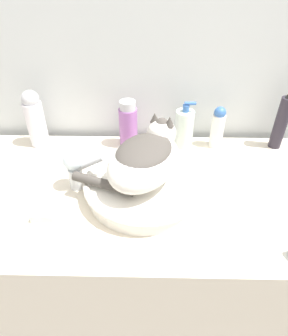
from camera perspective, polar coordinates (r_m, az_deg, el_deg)
wall_back at (r=1.11m, az=-1.14°, el=24.28°), size 8.00×0.05×2.40m
vanity_counter at (r=1.26m, az=-1.32°, el=-18.23°), size 1.19×0.63×0.83m
sink_basin at (r=0.91m, az=0.02°, el=-3.30°), size 0.36×0.36×0.06m
cat at (r=0.86m, az=0.24°, el=2.11°), size 0.35×0.32×0.16m
faucet at (r=0.92m, az=-12.83°, el=0.38°), size 0.13×0.06×0.14m
mouthwash_bottle at (r=1.11m, az=-3.02°, el=8.22°), size 0.07×0.07×0.18m
hairspray_can_black at (r=1.20m, az=24.67°, el=7.92°), size 0.04×0.04×0.22m
lotion_bottle_white at (r=1.17m, az=-20.05°, el=8.82°), size 0.07×0.07×0.21m
deodorant_stick at (r=1.14m, az=13.86°, el=7.58°), size 0.05×0.05×0.16m
soap_pump_bottle at (r=1.12m, az=7.65°, el=7.50°), size 0.07×0.07×0.18m
soap_bar at (r=0.89m, az=-18.54°, el=-8.36°), size 0.06×0.05×0.02m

